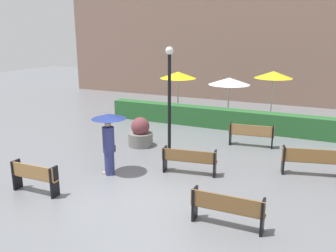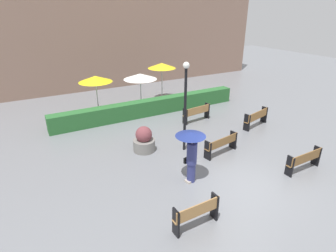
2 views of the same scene
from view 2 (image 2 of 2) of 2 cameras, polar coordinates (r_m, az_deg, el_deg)
ground_plane at (r=10.87m, az=15.80°, el=-11.77°), size 60.00×60.00×0.00m
bench_near_right at (r=12.34m, az=26.39°, el=-6.23°), size 1.77×0.34×0.85m
bench_back_row at (r=15.92m, az=5.98°, el=2.83°), size 1.82×0.57×0.91m
bench_mid_center at (r=12.52m, az=11.03°, el=-3.63°), size 1.82×0.65×0.84m
bench_near_left at (r=8.55m, az=5.96°, el=-17.39°), size 1.52×0.36×0.90m
bench_far_right at (r=15.86m, az=17.84°, el=1.74°), size 1.90×0.78×0.93m
pedestrian_with_umbrella at (r=10.08m, az=4.78°, el=-4.63°), size 1.11×1.11×2.02m
planter_pot at (r=12.62m, az=-4.98°, el=-3.00°), size 1.00×1.00×1.19m
lamp_post at (r=11.95m, az=3.61°, el=5.66°), size 0.28×0.28×4.05m
patio_umbrella_yellow at (r=16.62m, az=-14.78°, el=9.36°), size 1.94×1.94×2.47m
patio_umbrella_white at (r=17.53m, az=-5.77°, el=10.15°), size 2.08×2.08×2.30m
patio_umbrella_yellow_far at (r=19.10m, az=-1.29°, el=12.35°), size 1.89×1.89×2.63m
hedge_strip at (r=16.92m, az=-3.61°, el=3.92°), size 11.85×0.70×0.95m
building_facade at (r=23.07m, az=-12.89°, el=19.66°), size 28.00×1.20×9.63m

